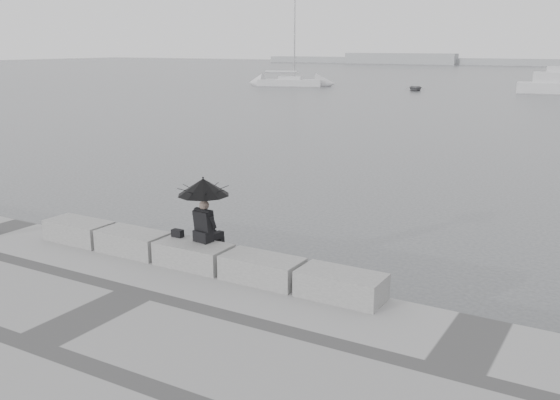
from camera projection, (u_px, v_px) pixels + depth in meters
The scene contains 10 objects.
ground at pixel (207, 281), 13.63m from camera, with size 360.00×360.00×0.00m, color #424447.
stone_block_far_left at pixel (79, 231), 14.73m from camera, with size 1.60×0.80×0.50m, color slate.
stone_block_left at pixel (133, 242), 13.90m from camera, with size 1.60×0.80×0.50m, color slate.
stone_block_centre at pixel (193, 255), 13.07m from camera, with size 1.60×0.80×0.50m, color slate.
stone_block_right at pixel (262, 269), 12.24m from camera, with size 1.60×0.80×0.50m, color slate.
stone_block_far_right at pixel (341, 285), 11.41m from camera, with size 1.60×0.80×0.50m, color slate.
seated_person at pixel (203, 196), 12.93m from camera, with size 1.09×1.09×1.39m.
bag at pixel (178, 233), 13.44m from camera, with size 0.25×0.14×0.16m, color black.
sailboat_left at pixel (290, 82), 77.88m from camera, with size 8.28×4.73×12.90m.
dinghy at pixel (415, 88), 70.20m from camera, with size 3.15×1.33×0.53m, color slate.
Camera 1 is at (7.82, -10.25, 5.04)m, focal length 40.00 mm.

